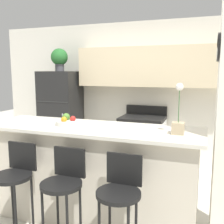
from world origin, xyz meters
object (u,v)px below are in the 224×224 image
at_px(bar_stool_mid, 64,185).
at_px(fruit_bowl, 68,121).
at_px(bar_stool_left, 15,177).
at_px(bar_stool_right, 120,194).
at_px(orchid_vase, 178,120).
at_px(stove_range, 142,142).
at_px(potted_plant_on_fridge, 59,58).
at_px(refrigerator, 61,116).

height_order(bar_stool_mid, fruit_bowl, fruit_bowl).
xyz_separation_m(bar_stool_left, bar_stool_right, (1.08, 0.00, 0.00)).
bearing_deg(bar_stool_right, orchid_vase, 53.05).
bearing_deg(stove_range, bar_stool_right, -81.32).
xyz_separation_m(stove_range, bar_stool_left, (-0.72, -2.34, 0.19)).
distance_m(orchid_vase, fruit_bowl, 1.22).
distance_m(bar_stool_left, orchid_vase, 1.68).
bearing_deg(stove_range, potted_plant_on_fridge, -179.62).
bearing_deg(stove_range, bar_stool_mid, -94.49).
height_order(stove_range, bar_stool_left, stove_range).
bearing_deg(orchid_vase, fruit_bowl, 178.65).
xyz_separation_m(bar_stool_mid, bar_stool_right, (0.54, 0.00, 0.00)).
distance_m(refrigerator, potted_plant_on_fridge, 1.08).
relative_size(bar_stool_mid, orchid_vase, 1.99).
height_order(bar_stool_left, orchid_vase, orchid_vase).
bearing_deg(fruit_bowl, refrigerator, 122.86).
bearing_deg(stove_range, fruit_bowl, -104.23).
bearing_deg(refrigerator, bar_stool_mid, -58.95).
xyz_separation_m(potted_plant_on_fridge, orchid_vase, (2.35, -1.79, -0.71)).
xyz_separation_m(bar_stool_left, orchid_vase, (1.49, 0.54, 0.56)).
bearing_deg(orchid_vase, potted_plant_on_fridge, 142.72).
height_order(refrigerator, stove_range, refrigerator).
height_order(orchid_vase, fruit_bowl, orchid_vase).
height_order(refrigerator, orchid_vase, refrigerator).
xyz_separation_m(refrigerator, fruit_bowl, (1.14, -1.76, 0.28)).
bearing_deg(fruit_bowl, bar_stool_right, -35.21).
bearing_deg(potted_plant_on_fridge, orchid_vase, -37.28).
relative_size(orchid_vase, fruit_bowl, 1.83).
xyz_separation_m(bar_stool_left, bar_stool_mid, (0.54, 0.00, 0.00)).
bearing_deg(fruit_bowl, bar_stool_left, -115.87).
distance_m(refrigerator, bar_stool_left, 2.49).
distance_m(bar_stool_mid, fruit_bowl, 0.78).
relative_size(bar_stool_left, bar_stool_mid, 1.00).
height_order(stove_range, potted_plant_on_fridge, potted_plant_on_fridge).
xyz_separation_m(refrigerator, bar_stool_left, (0.86, -2.33, -0.19)).
bearing_deg(bar_stool_right, fruit_bowl, 144.79).
height_order(stove_range, bar_stool_right, stove_range).
bearing_deg(refrigerator, fruit_bowl, -57.14).
xyz_separation_m(stove_range, orchid_vase, (0.76, -1.80, 0.75)).
bearing_deg(potted_plant_on_fridge, bar_stool_mid, -58.95).
relative_size(bar_stool_left, orchid_vase, 1.99).
relative_size(bar_stool_mid, bar_stool_right, 1.00).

